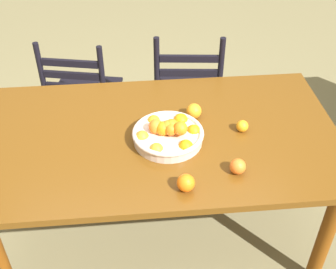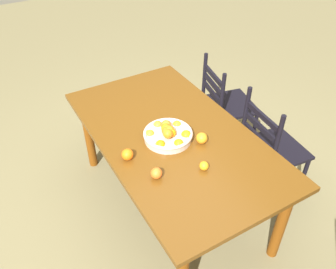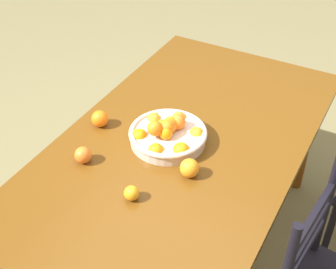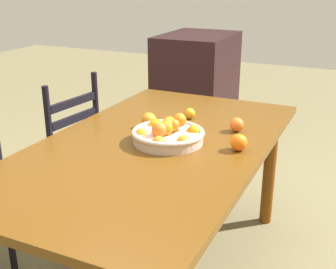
% 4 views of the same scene
% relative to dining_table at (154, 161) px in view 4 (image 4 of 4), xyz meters
% --- Properties ---
extents(dining_table, '(1.81, 1.03, 0.77)m').
position_rel_dining_table_xyz_m(dining_table, '(0.00, 0.00, 0.00)').
color(dining_table, '#5D370F').
rests_on(dining_table, ground).
extents(chair_by_cabinet, '(0.50, 0.50, 0.97)m').
position_rel_dining_table_xyz_m(chair_by_cabinet, '(0.25, 0.79, -0.21)').
color(chair_by_cabinet, black).
rests_on(chair_by_cabinet, ground).
extents(cabinet, '(0.80, 0.60, 1.02)m').
position_rel_dining_table_xyz_m(cabinet, '(1.94, 0.55, -0.16)').
color(cabinet, black).
rests_on(cabinet, ground).
extents(fruit_bowl, '(0.35, 0.35, 0.13)m').
position_rel_dining_table_xyz_m(fruit_bowl, '(0.04, -0.06, 0.14)').
color(fruit_bowl, beige).
rests_on(fruit_bowl, dining_table).
extents(orange_loose_0, '(0.06, 0.06, 0.06)m').
position_rel_dining_table_xyz_m(orange_loose_0, '(0.42, -0.01, 0.12)').
color(orange_loose_0, orange).
rests_on(orange_loose_0, dining_table).
extents(orange_loose_1, '(0.08, 0.08, 0.08)m').
position_rel_dining_table_xyz_m(orange_loose_1, '(0.08, -0.39, 0.13)').
color(orange_loose_1, orange).
rests_on(orange_loose_1, dining_table).
extents(orange_loose_2, '(0.08, 0.08, 0.08)m').
position_rel_dining_table_xyz_m(orange_loose_2, '(0.19, 0.13, 0.13)').
color(orange_loose_2, orange).
rests_on(orange_loose_2, dining_table).
extents(orange_loose_3, '(0.07, 0.07, 0.07)m').
position_rel_dining_table_xyz_m(orange_loose_3, '(0.33, -0.31, 0.13)').
color(orange_loose_3, orange).
rests_on(orange_loose_3, dining_table).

